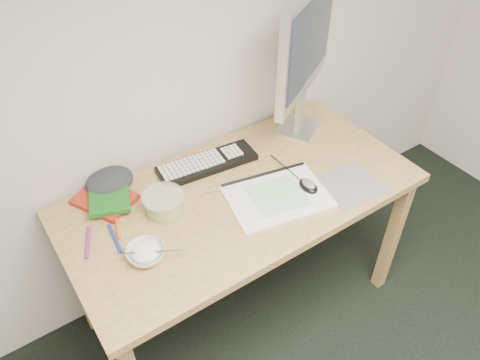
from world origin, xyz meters
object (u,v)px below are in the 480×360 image
(desk, at_px, (242,207))
(monitor, at_px, (306,46))
(rice_bowl, at_px, (146,253))
(keyboard, at_px, (207,163))
(sketchpad, at_px, (277,196))

(desk, relative_size, monitor, 2.18)
(desk, distance_m, monitor, 0.70)
(desk, relative_size, rice_bowl, 10.48)
(keyboard, xyz_separation_m, rice_bowl, (-0.42, -0.30, 0.01))
(monitor, xyz_separation_m, rice_bowl, (-0.92, -0.30, -0.38))
(keyboard, bearing_deg, monitor, 6.07)
(keyboard, xyz_separation_m, monitor, (0.49, 0.00, 0.39))
(sketchpad, height_order, monitor, monitor)
(sketchpad, bearing_deg, rice_bowl, -169.76)
(monitor, relative_size, rice_bowl, 4.81)
(monitor, bearing_deg, rice_bowl, 167.71)
(desk, distance_m, sketchpad, 0.17)
(desk, xyz_separation_m, sketchpad, (0.10, -0.10, 0.09))
(rice_bowl, bearing_deg, desk, 11.22)
(sketchpad, distance_m, keyboard, 0.34)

